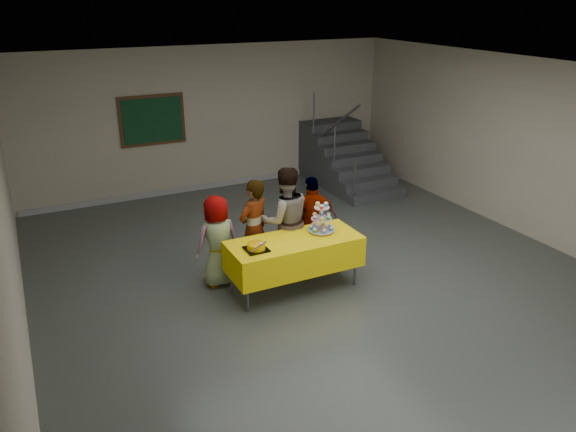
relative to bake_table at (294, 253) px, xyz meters
name	(u,v)px	position (x,y,z in m)	size (l,w,h in m)	color
room_shell	(335,143)	(0.50, -0.19, 1.57)	(10.00, 10.04, 3.02)	#4C514C
bake_table	(294,253)	(0.00, 0.00, 0.00)	(1.88, 0.78, 0.77)	#595960
cupcake_stand	(321,221)	(0.47, 0.07, 0.38)	(0.38, 0.38, 0.44)	silver
bear_cake	(256,246)	(-0.61, -0.08, 0.27)	(0.32, 0.36, 0.12)	black
schoolchild_a	(218,241)	(-0.91, 0.63, 0.12)	(0.66, 0.43, 1.34)	slate
schoolchild_b	(254,229)	(-0.34, 0.63, 0.20)	(0.55, 0.36, 1.51)	slate
schoolchild_c	(285,220)	(0.14, 0.58, 0.27)	(0.80, 0.62, 1.64)	slate
schoolchild_d	(312,219)	(0.67, 0.71, 0.13)	(0.81, 0.34, 1.38)	slate
staircase	(342,160)	(3.20, 3.92, -0.07)	(1.30, 2.40, 2.04)	#424447
noticeboard	(152,120)	(-0.75, 4.76, 1.04)	(1.30, 0.05, 1.00)	#472B16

